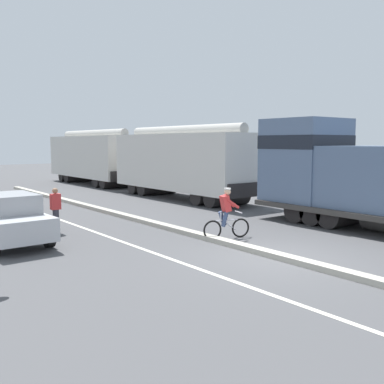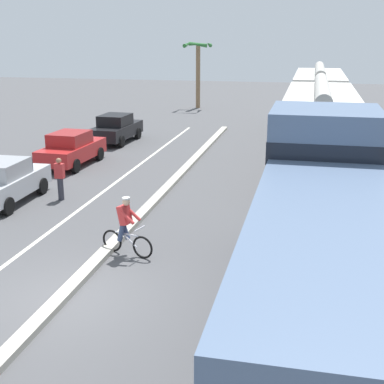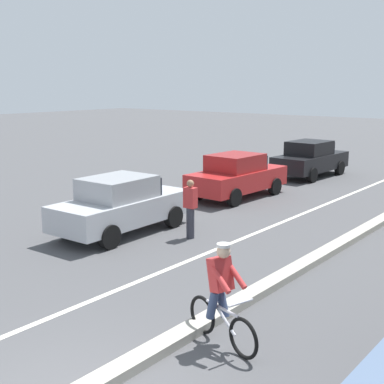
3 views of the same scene
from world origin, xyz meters
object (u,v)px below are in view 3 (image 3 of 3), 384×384
(cyclist, at_px, (221,297))
(pedestrian_by_cars, at_px, (190,208))
(parked_car_silver, at_px, (121,205))
(parked_car_red, at_px, (237,176))
(parked_car_black, at_px, (310,159))

(cyclist, height_order, pedestrian_by_cars, cyclist)
(parked_car_silver, xyz_separation_m, parked_car_red, (-0.08, 6.00, 0.00))
(parked_car_silver, xyz_separation_m, pedestrian_by_cars, (1.85, 0.79, 0.03))
(parked_car_silver, relative_size, parked_car_red, 0.99)
(parked_car_black, xyz_separation_m, cyclist, (6.00, -15.45, 0.00))
(parked_car_silver, bearing_deg, parked_car_black, 89.90)
(parked_car_silver, distance_m, parked_car_black, 11.79)
(parked_car_red, height_order, parked_car_black, same)
(parked_car_silver, distance_m, pedestrian_by_cars, 2.01)
(parked_car_red, relative_size, pedestrian_by_cars, 2.63)
(parked_car_silver, relative_size, parked_car_black, 0.99)
(parked_car_silver, height_order, parked_car_black, same)
(parked_car_silver, height_order, cyclist, cyclist)
(parked_car_black, distance_m, cyclist, 16.57)
(parked_car_black, distance_m, pedestrian_by_cars, 11.15)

